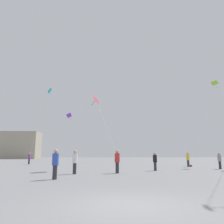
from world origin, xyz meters
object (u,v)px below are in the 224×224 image
object	(u,v)px
kite_lime_delta	(214,85)
kite_crimson_delta	(96,100)
person_in_purple	(29,158)
kite_cyan_diamond	(49,92)
person_in_blue	(55,163)
person_in_black	(155,160)
person_in_white	(75,161)
kite_violet_delta	(68,116)
handbag_beside_flyer	(191,166)
person_in_grey	(220,160)
person_in_red	(117,160)
building_left_hall	(19,145)
person_in_yellow	(188,159)

from	to	relation	value
kite_lime_delta	kite_crimson_delta	world-z (taller)	kite_lime_delta
person_in_purple	kite_cyan_diamond	bearing A→B (deg)	13.40
person_in_blue	person_in_black	world-z (taller)	person_in_blue
person_in_white	kite_cyan_diamond	distance (m)	16.19
person_in_black	person_in_white	xyz separation A→B (m)	(-7.05, -3.57, 0.06)
person_in_black	kite_violet_delta	world-z (taller)	kite_violet_delta
kite_cyan_diamond	handbag_beside_flyer	world-z (taller)	kite_cyan_diamond
person_in_grey	kite_cyan_diamond	bearing A→B (deg)	-73.35
person_in_red	person_in_blue	bearing A→B (deg)	-44.52
person_in_grey	kite_lime_delta	world-z (taller)	kite_lime_delta
person_in_grey	building_left_hall	xyz separation A→B (m)	(-48.26, 69.12, 4.59)
kite_crimson_delta	building_left_hall	world-z (taller)	building_left_hall
person_in_purple	person_in_red	bearing A→B (deg)	17.13
kite_lime_delta	building_left_hall	bearing A→B (deg)	128.83
person_in_grey	person_in_yellow	bearing A→B (deg)	-127.09
person_in_yellow	person_in_black	world-z (taller)	person_in_yellow
person_in_blue	person_in_purple	bearing A→B (deg)	164.98
person_in_blue	kite_cyan_diamond	size ratio (longest dim) A/B	0.19
kite_violet_delta	person_in_black	bearing A→B (deg)	-53.87
person_in_red	kite_violet_delta	world-z (taller)	kite_violet_delta
person_in_yellow	person_in_grey	xyz separation A→B (m)	(1.60, -4.71, -0.04)
person_in_white	handbag_beside_flyer	distance (m)	16.92
person_in_black	kite_crimson_delta	bearing A→B (deg)	-22.66
person_in_purple	person_in_white	world-z (taller)	person_in_purple
person_in_blue	person_in_grey	bearing A→B (deg)	84.78
kite_lime_delta	kite_violet_delta	xyz separation A→B (m)	(-21.45, 7.55, -3.20)
kite_crimson_delta	handbag_beside_flyer	size ratio (longest dim) A/B	20.16
person_in_black	kite_lime_delta	size ratio (longest dim) A/B	0.17
person_in_red	building_left_hall	world-z (taller)	building_left_hall
kite_lime_delta	kite_cyan_diamond	world-z (taller)	kite_lime_delta
person_in_yellow	person_in_white	xyz separation A→B (m)	(-12.80, -10.51, -0.00)
person_in_grey	kite_crimson_delta	size ratio (longest dim) A/B	0.27
person_in_red	building_left_hall	distance (m)	83.15
person_in_white	handbag_beside_flyer	xyz separation A→B (m)	(13.15, 10.61, -0.87)
kite_lime_delta	handbag_beside_flyer	distance (m)	11.75
kite_lime_delta	kite_violet_delta	world-z (taller)	kite_lime_delta
person_in_white	building_left_hall	size ratio (longest dim) A/B	0.11
person_in_yellow	person_in_black	size ratio (longest dim) A/B	1.06
kite_violet_delta	person_in_white	bearing A→B (deg)	-77.85
building_left_hall	handbag_beside_flyer	world-z (taller)	building_left_hall
kite_violet_delta	kite_crimson_delta	bearing A→B (deg)	-68.43
building_left_hall	person_in_red	bearing A→B (deg)	-63.39
person_in_yellow	handbag_beside_flyer	bearing A→B (deg)	-69.90
person_in_red	person_in_grey	bearing A→B (deg)	112.32
person_in_red	handbag_beside_flyer	xyz separation A→B (m)	(9.82, 9.93, -0.90)
person_in_white	building_left_hall	bearing A→B (deg)	102.73
person_in_yellow	person_in_red	size ratio (longest dim) A/B	0.97
person_in_blue	person_in_black	size ratio (longest dim) A/B	1.05
person_in_black	kite_cyan_diamond	world-z (taller)	kite_cyan_diamond
kite_violet_delta	kite_cyan_diamond	distance (m)	7.19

